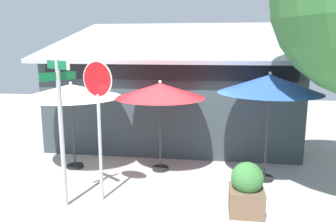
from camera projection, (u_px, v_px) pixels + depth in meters
name	position (u px, v px, depth m)	size (l,w,h in m)	color
ground_plane	(164.00, 192.00, 7.78)	(28.00, 28.00, 0.10)	#ADA8A0
cafe_building	(177.00, 94.00, 12.25)	(8.20, 6.05, 4.22)	#333D42
street_sign_post	(61.00, 121.00, 6.66)	(0.68, 0.63, 3.01)	#A8AAB2
stop_sign	(98.00, 106.00, 6.89)	(0.70, 0.27, 2.98)	#A8AAB2
patio_umbrella_ivory_left	(71.00, 91.00, 8.79)	(2.65, 2.65, 2.36)	black
patio_umbrella_crimson_center	(160.00, 91.00, 8.61)	(2.33, 2.33, 2.41)	black
patio_umbrella_royal_blue_right	(270.00, 84.00, 7.91)	(2.45, 2.45, 2.68)	black
sidewalk_planter	(247.00, 189.00, 6.61)	(0.66, 0.66, 1.05)	brown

